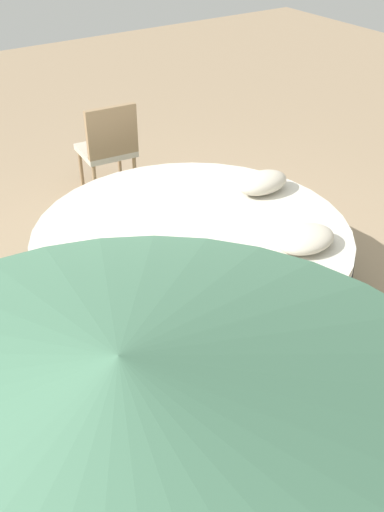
# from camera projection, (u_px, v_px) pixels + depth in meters

# --- Properties ---
(ground_plane) EXTENTS (16.00, 16.00, 0.00)m
(ground_plane) POSITION_uv_depth(u_px,v_px,m) (192.00, 291.00, 4.89)
(ground_plane) COLOR #9E8466
(round_bed) EXTENTS (2.47, 2.47, 0.58)m
(round_bed) POSITION_uv_depth(u_px,v_px,m) (192.00, 261.00, 4.73)
(round_bed) COLOR #4C726B
(round_bed) RESTS_ON ground_plane
(throw_pillow_0) EXTENTS (0.41, 0.29, 0.17)m
(throw_pillow_0) POSITION_uv_depth(u_px,v_px,m) (223.00, 291.00, 3.79)
(throw_pillow_0) COLOR white
(throw_pillow_0) RESTS_ON round_bed
(throw_pillow_1) EXTENTS (0.47, 0.35, 0.14)m
(throw_pillow_1) POSITION_uv_depth(u_px,v_px,m) (305.00, 239.00, 4.34)
(throw_pillow_1) COLOR beige
(throw_pillow_1) RESTS_ON round_bed
(throw_pillow_2) EXTENTS (0.47, 0.29, 0.18)m
(throw_pillow_2) POSITION_uv_depth(u_px,v_px,m) (263.00, 183.00, 5.05)
(throw_pillow_2) COLOR beige
(throw_pillow_2) RESTS_ON round_bed
(patio_chair) EXTENTS (0.56, 0.54, 0.98)m
(patio_chair) POSITION_uv_depth(u_px,v_px,m) (109.00, 144.00, 6.00)
(patio_chair) COLOR #997A56
(patio_chair) RESTS_ON ground_plane
(patio_umbrella) EXTENTS (1.85, 1.85, 2.23)m
(patio_umbrella) POSITION_uv_depth(u_px,v_px,m) (125.00, 428.00, 1.18)
(patio_umbrella) COLOR #262628
(patio_umbrella) RESTS_ON ground_plane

